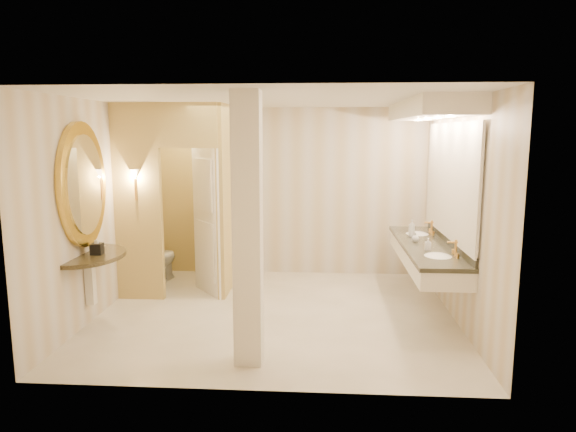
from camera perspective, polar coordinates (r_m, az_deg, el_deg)
floor at (r=6.72m, az=-1.42°, el=-10.79°), size 4.50×4.50×0.00m
ceiling at (r=6.33m, az=-1.52°, el=12.84°), size 4.50×4.50×0.00m
wall_back at (r=8.36m, az=-0.22°, el=2.71°), size 4.50×0.02×2.70m
wall_front at (r=4.43m, az=-3.83°, el=-3.18°), size 4.50×0.02×2.70m
wall_left at (r=6.96m, az=-20.24°, el=0.81°), size 0.02×4.00×2.70m
wall_right at (r=6.58m, az=18.45°, el=0.44°), size 0.02×4.00×2.70m
toilet_closet at (r=7.51m, az=-9.44°, el=2.10°), size 1.50×1.55×2.70m
wall_sconce at (r=7.19m, az=-16.66°, el=4.31°), size 0.14×0.14×0.42m
vanity at (r=6.81m, az=15.65°, el=3.22°), size 0.75×2.67×2.09m
console_shelf at (r=6.50m, az=-21.71°, el=0.17°), size 1.13×1.13×2.01m
pillar at (r=5.03m, az=-4.49°, el=-1.71°), size 0.27×0.27×2.70m
tissue_box at (r=6.50m, az=-20.46°, el=-3.44°), size 0.14×0.14×0.13m
toilet at (r=8.28m, az=-14.18°, el=-4.61°), size 0.54×0.78×0.72m
soap_bottle_a at (r=6.54m, az=15.30°, el=-3.03°), size 0.07×0.07×0.15m
soap_bottle_b at (r=6.99m, az=13.97°, el=-2.30°), size 0.11×0.11×0.12m
soap_bottle_c at (r=7.30m, az=13.59°, el=-1.34°), size 0.12×0.12×0.24m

